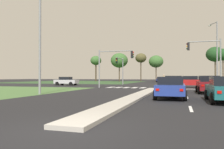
% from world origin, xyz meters
% --- Properties ---
extents(ground_plane, '(200.00, 200.00, 0.00)m').
position_xyz_m(ground_plane, '(0.00, 30.00, 0.00)').
color(ground_plane, black).
extents(grass_verge_far_left, '(35.00, 35.00, 0.01)m').
position_xyz_m(grass_verge_far_left, '(-25.50, 54.50, 0.00)').
color(grass_verge_far_left, '#2D4C28').
rests_on(grass_verge_far_left, ground).
extents(median_island_near, '(1.20, 22.00, 0.14)m').
position_xyz_m(median_island_near, '(0.00, 11.00, 0.07)').
color(median_island_near, '#ADA89E').
rests_on(median_island_near, ground).
extents(median_island_far, '(1.20, 36.00, 0.14)m').
position_xyz_m(median_island_far, '(0.00, 55.00, 0.07)').
color(median_island_far, gray).
rests_on(median_island_far, ground).
extents(lane_dash_near, '(0.14, 2.00, 0.01)m').
position_xyz_m(lane_dash_near, '(3.50, 5.49, 0.01)').
color(lane_dash_near, silver).
rests_on(lane_dash_near, ground).
extents(lane_dash_second, '(0.14, 2.00, 0.01)m').
position_xyz_m(lane_dash_second, '(3.50, 11.49, 0.01)').
color(lane_dash_second, silver).
rests_on(lane_dash_second, ground).
extents(lane_dash_third, '(0.14, 2.00, 0.01)m').
position_xyz_m(lane_dash_third, '(3.50, 17.49, 0.01)').
color(lane_dash_third, silver).
rests_on(lane_dash_third, ground).
extents(lane_dash_fourth, '(0.14, 2.00, 0.01)m').
position_xyz_m(lane_dash_fourth, '(3.50, 23.49, 0.01)').
color(lane_dash_fourth, silver).
rests_on(lane_dash_fourth, ground).
extents(lane_dash_fifth, '(0.14, 2.00, 0.01)m').
position_xyz_m(lane_dash_fifth, '(3.50, 29.49, 0.01)').
color(lane_dash_fifth, silver).
rests_on(lane_dash_fifth, ground).
extents(stop_bar_near, '(6.40, 0.50, 0.01)m').
position_xyz_m(stop_bar_near, '(3.80, 23.00, 0.01)').
color(stop_bar_near, silver).
rests_on(stop_bar_near, ground).
extents(crosswalk_bar_near, '(0.70, 2.80, 0.01)m').
position_xyz_m(crosswalk_bar_near, '(-6.40, 24.80, 0.01)').
color(crosswalk_bar_near, silver).
rests_on(crosswalk_bar_near, ground).
extents(crosswalk_bar_second, '(0.70, 2.80, 0.01)m').
position_xyz_m(crosswalk_bar_second, '(-5.25, 24.80, 0.01)').
color(crosswalk_bar_second, silver).
rests_on(crosswalk_bar_second, ground).
extents(crosswalk_bar_third, '(0.70, 2.80, 0.01)m').
position_xyz_m(crosswalk_bar_third, '(-4.10, 24.80, 0.01)').
color(crosswalk_bar_third, silver).
rests_on(crosswalk_bar_third, ground).
extents(crosswalk_bar_fourth, '(0.70, 2.80, 0.01)m').
position_xyz_m(crosswalk_bar_fourth, '(-2.95, 24.80, 0.01)').
color(crosswalk_bar_fourth, silver).
rests_on(crosswalk_bar_fourth, ground).
extents(crosswalk_bar_fifth, '(0.70, 2.80, 0.01)m').
position_xyz_m(crosswalk_bar_fifth, '(-1.80, 24.80, 0.01)').
color(crosswalk_bar_fifth, silver).
rests_on(crosswalk_bar_fifth, ground).
extents(car_maroon_near, '(1.98, 4.34, 1.58)m').
position_xyz_m(car_maroon_near, '(5.46, 16.36, 0.81)').
color(car_maroon_near, maroon).
rests_on(car_maroon_near, ground).
extents(car_red_third, '(4.43, 1.96, 1.61)m').
position_xyz_m(car_red_third, '(4.23, 28.04, 0.82)').
color(car_red_third, '#A31919').
rests_on(car_red_third, ground).
extents(car_silver_fourth, '(4.16, 1.95, 1.49)m').
position_xyz_m(car_silver_fourth, '(-16.19, 29.85, 0.76)').
color(car_silver_fourth, '#B7B7BC').
rests_on(car_silver_fourth, ground).
extents(car_navy_sixth, '(1.99, 4.20, 1.49)m').
position_xyz_m(car_navy_sixth, '(-2.44, 59.30, 0.76)').
color(car_navy_sixth, '#161E47').
rests_on(car_navy_sixth, ground).
extents(car_blue_seventh, '(2.03, 4.25, 1.48)m').
position_xyz_m(car_blue_seventh, '(2.42, 10.28, 0.76)').
color(car_blue_seventh, navy).
rests_on(car_blue_seventh, ground).
extents(car_beige_eighth, '(2.04, 4.56, 1.59)m').
position_xyz_m(car_beige_eighth, '(2.39, 18.69, 0.81)').
color(car_beige_eighth, '#BCAD8E').
rests_on(car_beige_eighth, ground).
extents(traffic_signal_near_right, '(3.93, 0.32, 5.99)m').
position_xyz_m(traffic_signal_near_right, '(6.27, 23.40, 4.06)').
color(traffic_signal_near_right, gray).
rests_on(traffic_signal_near_right, ground).
extents(traffic_signal_far_left, '(0.32, 4.78, 5.13)m').
position_xyz_m(traffic_signal_far_left, '(-7.60, 34.79, 3.56)').
color(traffic_signal_far_left, gray).
rests_on(traffic_signal_far_left, ground).
extents(traffic_signal_near_left, '(4.93, 0.32, 5.19)m').
position_xyz_m(traffic_signal_near_left, '(-5.74, 23.40, 3.61)').
color(traffic_signal_near_left, gray).
rests_on(traffic_signal_near_left, ground).
extents(street_lamp_near, '(0.56, 2.31, 9.83)m').
position_xyz_m(street_lamp_near, '(-8.46, 11.23, 5.47)').
color(street_lamp_near, gray).
rests_on(street_lamp_near, ground).
extents(street_lamp_second, '(1.20, 1.90, 9.97)m').
position_xyz_m(street_lamp_second, '(8.38, 32.01, 5.52)').
color(street_lamp_second, gray).
rests_on(street_lamp_second, ground).
extents(pedestrian_at_median, '(0.34, 0.34, 1.83)m').
position_xyz_m(pedestrian_at_median, '(-0.19, 41.90, 1.26)').
color(pedestrian_at_median, maroon).
rests_on(pedestrian_at_median, median_island_far).
extents(treeline_near, '(3.77, 3.77, 8.80)m').
position_xyz_m(treeline_near, '(-24.97, 67.06, 7.08)').
color(treeline_near, '#423323').
rests_on(treeline_near, ground).
extents(treeline_second, '(5.50, 5.50, 9.13)m').
position_xyz_m(treeline_second, '(-15.67, 63.83, 6.78)').
color(treeline_second, '#423323').
rests_on(treeline_second, ground).
extents(treeline_third, '(3.63, 3.63, 9.27)m').
position_xyz_m(treeline_third, '(-9.32, 67.56, 7.65)').
color(treeline_third, '#423323').
rests_on(treeline_third, ground).
extents(treeline_fourth, '(4.43, 4.43, 8.14)m').
position_xyz_m(treeline_fourth, '(-4.08, 64.51, 6.23)').
color(treeline_fourth, '#423323').
rests_on(treeline_fourth, ground).
extents(treeline_fifth, '(4.05, 4.05, 9.68)m').
position_xyz_m(treeline_fifth, '(14.93, 65.69, 7.90)').
color(treeline_fifth, '#423323').
rests_on(treeline_fifth, ground).
extents(treeline_sixth, '(5.13, 5.13, 10.29)m').
position_xyz_m(treeline_sixth, '(12.85, 65.81, 8.08)').
color(treeline_sixth, '#423323').
rests_on(treeline_sixth, ground).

